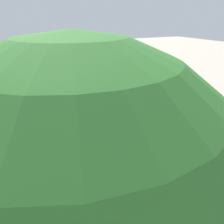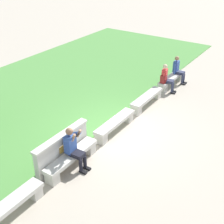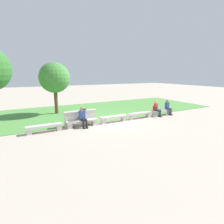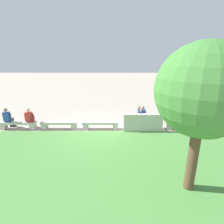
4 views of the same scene
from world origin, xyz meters
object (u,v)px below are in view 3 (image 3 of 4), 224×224
Objects in this scene: bench_near at (82,122)px; person_companion at (168,107)px; tree_behind_wall at (54,78)px; bench_main at (44,127)px; person_distant at (157,108)px; bench_mid at (114,118)px; backpack at (155,108)px; bench_end at (162,111)px; bench_far at (140,114)px; person_photographer at (83,116)px.

bench_near is 7.56m from person_companion.
person_companion is 0.29× the size of tree_behind_wall.
bench_main is 8.67m from person_distant.
bench_near and bench_mid have the same top height.
person_distant is 2.94× the size of backpack.
bench_main is 1.00× the size of bench_end.
person_distant reaches higher than bench_near.
tree_behind_wall is at bearing 145.61° from backpack.
bench_far is 0.47× the size of tree_behind_wall.
bench_far is 1.70m from person_distant.
person_photographer reaches higher than bench_near.
person_distant is (6.33, -0.06, 0.37)m from bench_near.
bench_near is 4.75× the size of backpack.
backpack is at bearing -34.39° from tree_behind_wall.
bench_far is 2.34m from bench_end.
person_companion is at bearing -0.73° from bench_mid.
tree_behind_wall is (1.65, 4.73, 2.74)m from bench_main.
bench_mid is at bearing -57.37° from tree_behind_wall.
person_distant is (6.29, 0.01, -0.06)m from person_photographer.
bench_mid is 1.61× the size of person_distant.
person_photographer is at bearing -179.91° from person_companion.
bench_mid is (4.67, 0.00, 0.00)m from bench_main.
bench_near is 5.51m from tree_behind_wall.
bench_near is at bearing 117.99° from person_photographer.
bench_mid is (2.34, 0.00, 0.00)m from bench_near.
tree_behind_wall is at bearing 70.79° from bench_main.
bench_main and bench_end have the same top height.
bench_far is at bearing 0.00° from bench_near.
bench_main is at bearing 180.00° from bench_far.
backpack is (-0.81, 0.01, 0.32)m from bench_end.
bench_main is 8.54m from backpack.
tree_behind_wall reaches higher than person_distant.
person_distant is 1.00× the size of person_companion.
person_photographer reaches higher than bench_far.
bench_mid is at bearing 180.00° from bench_end.
person_distant reaches higher than backpack.
backpack is (8.53, 0.01, 0.32)m from bench_main.
person_photographer reaches higher than person_companion.
person_distant is at bearing -30.93° from backpack.
person_distant reaches higher than bench_end.
backpack is (1.52, 0.01, 0.32)m from bench_far.
bench_near is 7.01m from bench_end.
bench_far is (2.34, 0.00, 0.00)m from bench_mid.
bench_end is 0.88m from backpack.
bench_main is 7.01m from bench_far.
bench_mid is 4.01m from person_distant.
bench_far is (7.01, 0.00, 0.00)m from bench_main.
person_distant is 8.82m from tree_behind_wall.
person_distant reaches higher than bench_mid.
backpack is (-0.13, 0.08, -0.05)m from person_distant.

